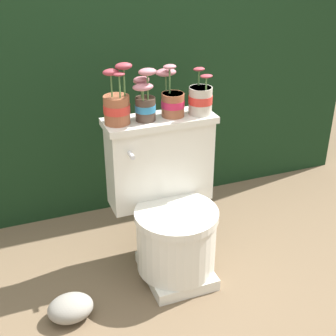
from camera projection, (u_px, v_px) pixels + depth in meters
name	position (u px, v px, depth m)	size (l,w,h in m)	color
ground_plane	(160.00, 286.00, 2.17)	(12.00, 12.00, 0.00)	brown
hedge_backdrop	(93.00, 75.00, 2.79)	(3.04, 0.74, 1.41)	black
toilet	(169.00, 208.00, 2.17)	(0.51, 0.49, 0.73)	silver
potted_plant_left	(117.00, 105.00, 1.98)	(0.13, 0.12, 0.26)	#9E5638
potted_plant_midleft	(145.00, 100.00, 2.01)	(0.11, 0.11, 0.24)	#47382D
potted_plant_middle	(172.00, 99.00, 2.07)	(0.12, 0.13, 0.23)	#9E5638
potted_plant_midright	(200.00, 99.00, 2.10)	(0.11, 0.12, 0.21)	beige
garden_stone	(71.00, 308.00, 1.97)	(0.19, 0.15, 0.11)	gray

